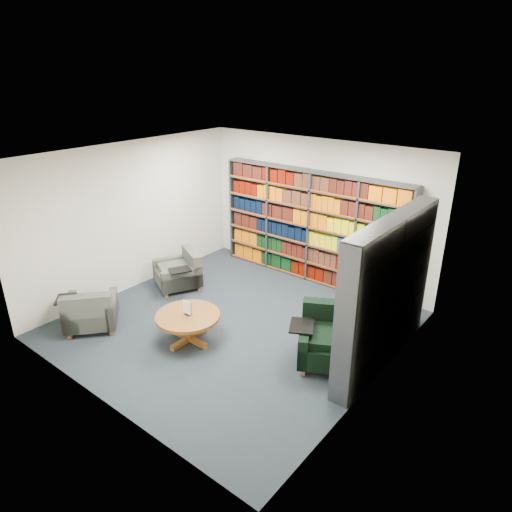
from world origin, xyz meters
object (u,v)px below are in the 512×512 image
Objects in this scene: chair_green_right at (331,339)px; chair_teal_front at (91,313)px; chair_teal_left at (181,273)px; coffee_table at (188,320)px.

chair_teal_front is (-3.50, -1.71, -0.04)m from chair_green_right.
chair_green_right is at bearing -4.85° from chair_teal_left.
chair_teal_left is 0.88× the size of chair_green_right.
chair_teal_left is at bearing 175.15° from chair_green_right.
chair_teal_front reaches higher than coffee_table.
chair_green_right is (3.50, -0.30, 0.04)m from chair_teal_left.
chair_teal_left reaches higher than coffee_table.
chair_teal_left is at bearing 140.19° from coffee_table.
chair_green_right reaches higher than chair_teal_front.
chair_teal_front reaches higher than chair_teal_left.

